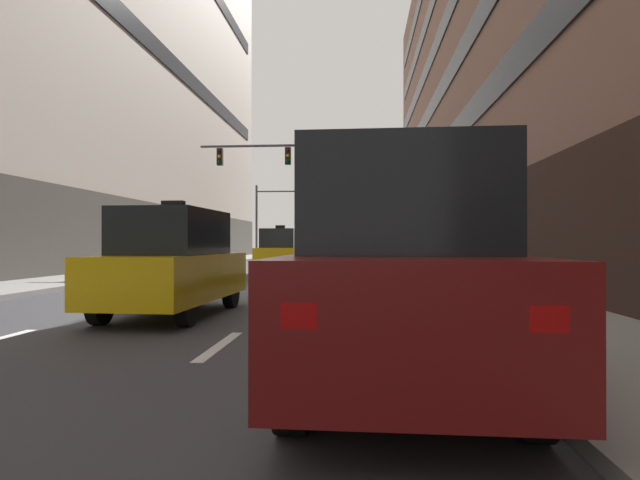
# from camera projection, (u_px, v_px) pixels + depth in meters

# --- Properties ---
(ground_plane) EXTENTS (120.00, 120.00, 0.00)m
(ground_plane) POSITION_uv_depth(u_px,v_px,m) (238.00, 290.00, 15.04)
(ground_plane) COLOR #38383D
(sidewalk_left) EXTENTS (3.14, 80.00, 0.14)m
(sidewalk_left) POSITION_uv_depth(u_px,v_px,m) (25.00, 286.00, 15.54)
(sidewalk_left) COLOR gray
(sidewalk_left) RESTS_ON ground
(sidewalk_right) EXTENTS (3.14, 80.00, 0.14)m
(sidewalk_right) POSITION_uv_depth(u_px,v_px,m) (467.00, 289.00, 14.54)
(sidewalk_right) COLOR gray
(sidewalk_right) RESTS_ON ground
(lane_stripe_l1_s3) EXTENTS (0.16, 2.00, 0.01)m
(lane_stripe_l1_s3) POSITION_uv_depth(u_px,v_px,m) (139.00, 301.00, 12.18)
(lane_stripe_l1_s3) COLOR silver
(lane_stripe_l1_s3) RESTS_ON ground
(lane_stripe_l1_s4) EXTENTS (0.16, 2.00, 0.01)m
(lane_stripe_l1_s4) POSITION_uv_depth(u_px,v_px,m) (203.00, 284.00, 17.16)
(lane_stripe_l1_s4) COLOR silver
(lane_stripe_l1_s4) RESTS_ON ground
(lane_stripe_l1_s5) EXTENTS (0.16, 2.00, 0.01)m
(lane_stripe_l1_s5) POSITION_uv_depth(u_px,v_px,m) (239.00, 275.00, 22.15)
(lane_stripe_l1_s5) COLOR silver
(lane_stripe_l1_s5) RESTS_ON ground
(lane_stripe_l1_s6) EXTENTS (0.16, 2.00, 0.01)m
(lane_stripe_l1_s6) POSITION_uv_depth(u_px,v_px,m) (261.00, 269.00, 27.13)
(lane_stripe_l1_s6) COLOR silver
(lane_stripe_l1_s6) RESTS_ON ground
(lane_stripe_l1_s7) EXTENTS (0.16, 2.00, 0.01)m
(lane_stripe_l1_s7) POSITION_uv_depth(u_px,v_px,m) (276.00, 265.00, 32.12)
(lane_stripe_l1_s7) COLOR silver
(lane_stripe_l1_s7) RESTS_ON ground
(lane_stripe_l1_s8) EXTENTS (0.16, 2.00, 0.01)m
(lane_stripe_l1_s8) POSITION_uv_depth(u_px,v_px,m) (288.00, 262.00, 37.10)
(lane_stripe_l1_s8) COLOR silver
(lane_stripe_l1_s8) RESTS_ON ground
(lane_stripe_l1_s9) EXTENTS (0.16, 2.00, 0.01)m
(lane_stripe_l1_s9) POSITION_uv_depth(u_px,v_px,m) (296.00, 260.00, 42.09)
(lane_stripe_l1_s9) COLOR silver
(lane_stripe_l1_s9) RESTS_ON ground
(lane_stripe_l1_s10) EXTENTS (0.16, 2.00, 0.01)m
(lane_stripe_l1_s10) POSITION_uv_depth(u_px,v_px,m) (303.00, 258.00, 47.07)
(lane_stripe_l1_s10) COLOR silver
(lane_stripe_l1_s10) RESTS_ON ground
(lane_stripe_l2_s2) EXTENTS (0.16, 2.00, 0.01)m
(lane_stripe_l2_s2) POSITION_uv_depth(u_px,v_px,m) (220.00, 345.00, 6.94)
(lane_stripe_l2_s2) COLOR silver
(lane_stripe_l2_s2) RESTS_ON ground
(lane_stripe_l2_s3) EXTENTS (0.16, 2.00, 0.01)m
(lane_stripe_l2_s3) POSITION_uv_depth(u_px,v_px,m) (278.00, 303.00, 11.93)
(lane_stripe_l2_s3) COLOR silver
(lane_stripe_l2_s3) RESTS_ON ground
(lane_stripe_l2_s4) EXTENTS (0.16, 2.00, 0.01)m
(lane_stripe_l2_s4) POSITION_uv_depth(u_px,v_px,m) (302.00, 285.00, 16.91)
(lane_stripe_l2_s4) COLOR silver
(lane_stripe_l2_s4) RESTS_ON ground
(lane_stripe_l2_s5) EXTENTS (0.16, 2.00, 0.01)m
(lane_stripe_l2_s5) POSITION_uv_depth(u_px,v_px,m) (316.00, 275.00, 21.90)
(lane_stripe_l2_s5) COLOR silver
(lane_stripe_l2_s5) RESTS_ON ground
(lane_stripe_l2_s6) EXTENTS (0.16, 2.00, 0.01)m
(lane_stripe_l2_s6) POSITION_uv_depth(u_px,v_px,m) (324.00, 269.00, 26.88)
(lane_stripe_l2_s6) COLOR silver
(lane_stripe_l2_s6) RESTS_ON ground
(lane_stripe_l2_s7) EXTENTS (0.16, 2.00, 0.01)m
(lane_stripe_l2_s7) POSITION_uv_depth(u_px,v_px,m) (329.00, 265.00, 31.87)
(lane_stripe_l2_s7) COLOR silver
(lane_stripe_l2_s7) RESTS_ON ground
(lane_stripe_l2_s8) EXTENTS (0.16, 2.00, 0.01)m
(lane_stripe_l2_s8) POSITION_uv_depth(u_px,v_px,m) (334.00, 262.00, 36.85)
(lane_stripe_l2_s8) COLOR silver
(lane_stripe_l2_s8) RESTS_ON ground
(lane_stripe_l2_s9) EXTENTS (0.16, 2.00, 0.01)m
(lane_stripe_l2_s9) POSITION_uv_depth(u_px,v_px,m) (337.00, 260.00, 41.84)
(lane_stripe_l2_s9) COLOR silver
(lane_stripe_l2_s9) RESTS_ON ground
(lane_stripe_l2_s10) EXTENTS (0.16, 2.00, 0.01)m
(lane_stripe_l2_s10) POSITION_uv_depth(u_px,v_px,m) (339.00, 258.00, 46.82)
(lane_stripe_l2_s10) COLOR silver
(lane_stripe_l2_s10) RESTS_ON ground
(taxi_driving_0) EXTENTS (1.76, 4.16, 2.18)m
(taxi_driving_0) POSITION_uv_depth(u_px,v_px,m) (280.00, 251.00, 23.65)
(taxi_driving_0) COLOR black
(taxi_driving_0) RESTS_ON ground
(car_driving_1) EXTENTS (2.04, 4.57, 1.69)m
(car_driving_1) POSITION_uv_depth(u_px,v_px,m) (170.00, 258.00, 18.37)
(car_driving_1) COLOR black
(car_driving_1) RESTS_ON ground
(taxi_driving_2) EXTENTS (1.90, 4.22, 2.18)m
(taxi_driving_2) POSITION_uv_depth(u_px,v_px,m) (173.00, 263.00, 9.87)
(taxi_driving_2) COLOR black
(taxi_driving_2) RESTS_ON ground
(taxi_driving_3) EXTENTS (1.99, 4.49, 2.33)m
(taxi_driving_3) POSITION_uv_depth(u_px,v_px,m) (312.00, 247.00, 38.72)
(taxi_driving_3) COLOR black
(taxi_driving_3) RESTS_ON ground
(taxi_driving_4) EXTENTS (1.98, 4.54, 1.87)m
(taxi_driving_4) POSITION_uv_depth(u_px,v_px,m) (276.00, 250.00, 41.92)
(taxi_driving_4) COLOR black
(taxi_driving_4) RESTS_ON ground
(car_parked_0) EXTENTS (2.00, 4.61, 2.22)m
(car_parked_0) POSITION_uv_depth(u_px,v_px,m) (398.00, 271.00, 5.09)
(car_parked_0) COLOR black
(car_parked_0) RESTS_ON ground
(car_parked_1) EXTENTS (1.89, 4.43, 1.65)m
(car_parked_1) POSITION_uv_depth(u_px,v_px,m) (377.00, 268.00, 11.63)
(car_parked_1) COLOR black
(car_parked_1) RESTS_ON ground
(car_parked_2) EXTENTS (1.90, 4.41, 2.12)m
(car_parked_2) POSITION_uv_depth(u_px,v_px,m) (370.00, 252.00, 18.51)
(car_parked_2) COLOR black
(car_parked_2) RESTS_ON ground
(traffic_signal_0) EXTENTS (9.82, 0.35, 6.49)m
(traffic_signal_0) POSITION_uv_depth(u_px,v_px,m) (327.00, 172.00, 25.30)
(traffic_signal_0) COLOR #4C4C51
(traffic_signal_0) RESTS_ON sidewalk_right
(traffic_signal_1) EXTENTS (10.00, 0.35, 6.18)m
(traffic_signal_1) POSITION_uv_depth(u_px,v_px,m) (293.00, 207.00, 44.30)
(traffic_signal_1) COLOR #4C4C51
(traffic_signal_1) RESTS_ON sidewalk_left
(pedestrian_0) EXTENTS (0.31, 0.50, 1.61)m
(pedestrian_0) POSITION_uv_depth(u_px,v_px,m) (482.00, 255.00, 13.33)
(pedestrian_0) COLOR #383D59
(pedestrian_0) RESTS_ON sidewalk_right
(pedestrian_1) EXTENTS (0.53, 0.23, 1.58)m
(pedestrian_1) POSITION_uv_depth(u_px,v_px,m) (461.00, 251.00, 20.46)
(pedestrian_1) COLOR #383D59
(pedestrian_1) RESTS_ON sidewalk_right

